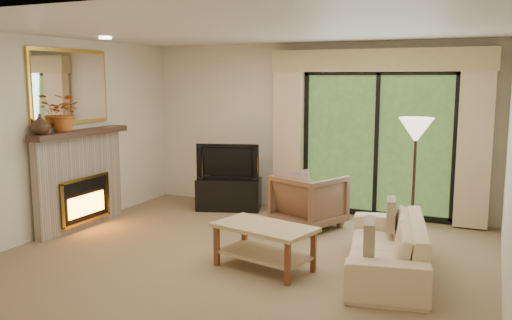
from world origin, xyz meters
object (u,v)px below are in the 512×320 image
at_px(media_console, 229,194).
at_px(sofa, 387,246).
at_px(armchair, 309,200).
at_px(coffee_table, 264,247).

relative_size(media_console, sofa, 0.50).
bearing_deg(sofa, armchair, -146.58).
height_order(armchair, coffee_table, armchair).
distance_m(media_console, sofa, 3.35).
xyz_separation_m(media_console, armchair, (1.49, -0.46, 0.13)).
distance_m(media_console, coffee_table, 2.74).
xyz_separation_m(media_console, coffee_table, (1.57, -2.25, -0.00)).
relative_size(media_console, coffee_table, 0.92).
xyz_separation_m(sofa, coffee_table, (-1.24, -0.43, -0.05)).
bearing_deg(sofa, media_console, -133.74).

